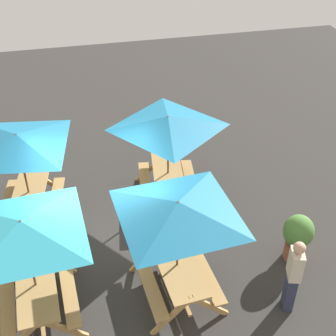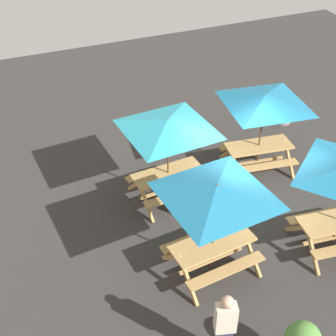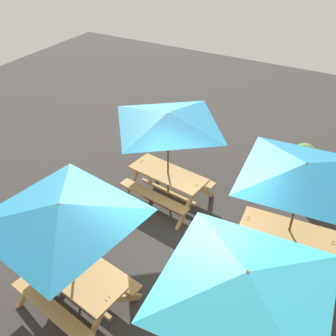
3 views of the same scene
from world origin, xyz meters
name	(u,v)px [view 1 (image 1 of 3)]	position (x,y,z in m)	size (l,w,h in m)	color
ground_plane	(103,245)	(0.00, 0.00, 0.00)	(24.00, 24.00, 0.00)	#33302D
picnic_table_0	(23,235)	(1.49, -1.32, 1.99)	(2.82, 2.82, 2.34)	tan
picnic_table_1	(178,216)	(1.59, 1.27, 1.99)	(2.82, 2.82, 2.34)	tan
picnic_table_2	(168,128)	(-1.29, 1.76, 1.99)	(2.24, 2.24, 2.34)	tan
picnic_table_3	(19,147)	(-1.27, -1.48, 1.99)	(2.80, 2.80, 2.34)	tan
potted_plant_0	(298,235)	(1.26, 3.91, 0.64)	(0.63, 0.63, 1.12)	#935138
person_standing	(293,274)	(2.40, 3.24, 0.89)	(0.41, 0.32, 1.67)	#2D334C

